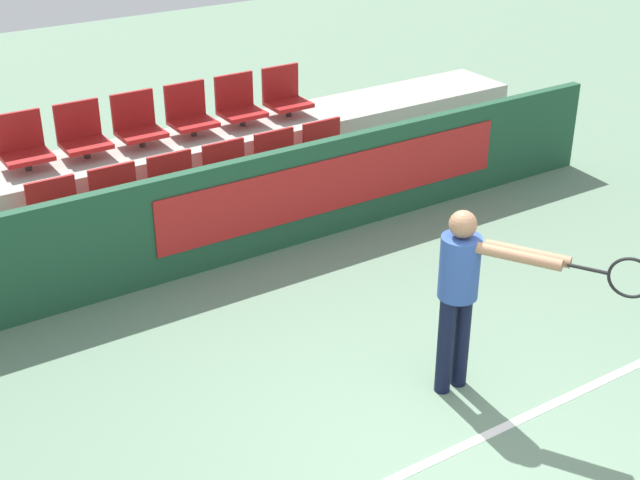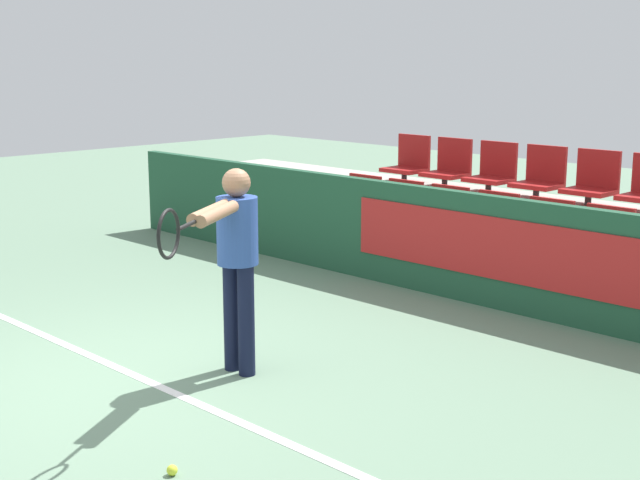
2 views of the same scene
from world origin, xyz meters
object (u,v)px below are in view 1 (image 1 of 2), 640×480
object	(u,v)px
stadium_chair_4	(279,162)
stadium_chair_9	(190,114)
stadium_chair_10	(239,104)
stadium_chair_11	(285,95)
stadium_chair_5	(326,151)
stadium_chair_7	(82,135)
stadium_chair_8	(138,124)
stadium_chair_0	(57,215)
stadium_chair_6	(23,146)
stadium_chair_3	(229,174)
stadium_chair_2	(175,187)
stadium_chair_1	(118,200)
tennis_player	(468,284)

from	to	relation	value
stadium_chair_4	stadium_chair_9	xyz separation A→B (m)	(-0.64, 0.93, 0.43)
stadium_chair_10	stadium_chair_11	bearing A→B (deg)	0.00
stadium_chair_5	stadium_chair_11	bearing A→B (deg)	90.00
stadium_chair_7	stadium_chair_11	world-z (taller)	same
stadium_chair_8	stadium_chair_11	xyz separation A→B (m)	(1.92, 0.00, 0.00)
stadium_chair_0	stadium_chair_8	size ratio (longest dim) A/B	1.00
stadium_chair_6	stadium_chair_3	bearing A→B (deg)	-25.86
stadium_chair_2	stadium_chair_11	world-z (taller)	stadium_chair_11
stadium_chair_0	stadium_chair_2	distance (m)	1.28
stadium_chair_4	stadium_chair_5	distance (m)	0.64
stadium_chair_0	stadium_chair_1	size ratio (longest dim) A/B	1.00
stadium_chair_1	stadium_chair_4	bearing A→B (deg)	0.00
stadium_chair_1	stadium_chair_3	size ratio (longest dim) A/B	1.00
stadium_chair_10	tennis_player	bearing A→B (deg)	-95.77
stadium_chair_4	stadium_chair_11	distance (m)	1.20
stadium_chair_9	stadium_chair_11	world-z (taller)	same
stadium_chair_8	stadium_chair_11	size ratio (longest dim) A/B	1.00
stadium_chair_9	stadium_chair_4	bearing A→B (deg)	-55.49
stadium_chair_1	stadium_chair_9	size ratio (longest dim) A/B	1.00
stadium_chair_6	stadium_chair_9	size ratio (longest dim) A/B	1.00
stadium_chair_0	stadium_chair_2	bearing A→B (deg)	0.00
tennis_player	stadium_chair_8	bearing A→B (deg)	69.59
stadium_chair_4	tennis_player	bearing A→B (deg)	-97.20
stadium_chair_8	stadium_chair_9	bearing A→B (deg)	0.00
stadium_chair_7	stadium_chair_8	bearing A→B (deg)	0.00
stadium_chair_7	stadium_chair_8	world-z (taller)	same
stadium_chair_5	tennis_player	xyz separation A→B (m)	(-1.10, -3.69, 0.33)
stadium_chair_4	stadium_chair_5	bearing A→B (deg)	0.00
stadium_chair_0	stadium_chair_10	size ratio (longest dim) A/B	1.00
stadium_chair_10	stadium_chair_7	bearing A→B (deg)	180.00
stadium_chair_5	stadium_chair_8	xyz separation A→B (m)	(-1.92, 0.93, 0.43)
stadium_chair_7	stadium_chair_11	bearing A→B (deg)	0.00
stadium_chair_6	stadium_chair_7	distance (m)	0.64
stadium_chair_6	stadium_chair_9	world-z (taller)	same
stadium_chair_0	stadium_chair_9	world-z (taller)	stadium_chair_9
stadium_chair_0	stadium_chair_5	world-z (taller)	same
stadium_chair_7	stadium_chair_0	bearing A→B (deg)	-124.51
stadium_chair_4	tennis_player	xyz separation A→B (m)	(-0.47, -3.69, 0.33)
stadium_chair_2	stadium_chair_3	world-z (taller)	same
stadium_chair_9	stadium_chair_10	distance (m)	0.64
stadium_chair_0	stadium_chair_6	xyz separation A→B (m)	(0.00, 0.93, 0.43)
stadium_chair_5	tennis_player	bearing A→B (deg)	-106.67
stadium_chair_3	stadium_chair_5	world-z (taller)	same
stadium_chair_4	stadium_chair_7	bearing A→B (deg)	154.14
stadium_chair_3	stadium_chair_7	distance (m)	1.64
stadium_chair_6	stadium_chair_11	world-z (taller)	same
tennis_player	stadium_chair_1	bearing A→B (deg)	81.08
stadium_chair_1	stadium_chair_11	distance (m)	2.75
stadium_chair_1	stadium_chair_11	world-z (taller)	stadium_chair_11
stadium_chair_4	stadium_chair_9	size ratio (longest dim) A/B	1.00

